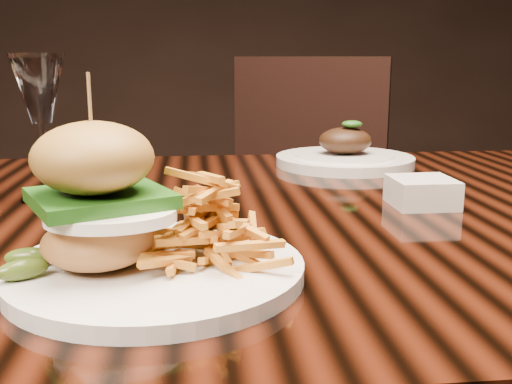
{
  "coord_description": "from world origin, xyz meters",
  "views": [
    {
      "loc": [
        -0.1,
        -0.77,
        0.95
      ],
      "look_at": [
        -0.03,
        -0.17,
        0.81
      ],
      "focal_mm": 42.0,
      "sensor_mm": 36.0,
      "label": 1
    }
  ],
  "objects": [
    {
      "name": "far_dish",
      "position": [
        0.19,
        0.31,
        0.77
      ],
      "size": [
        0.26,
        0.26,
        0.08
      ],
      "rotation": [
        0.0,
        0.0,
        0.24
      ],
      "color": "silver",
      "rests_on": "dining_table"
    },
    {
      "name": "burger_plate",
      "position": [
        -0.13,
        -0.25,
        0.8
      ],
      "size": [
        0.27,
        0.27,
        0.18
      ],
      "rotation": [
        0.0,
        0.0,
        0.22
      ],
      "color": "silver",
      "rests_on": "dining_table"
    },
    {
      "name": "chair_far",
      "position": [
        0.21,
        0.88,
        0.54
      ],
      "size": [
        0.61,
        0.61,
        0.95
      ],
      "rotation": [
        0.0,
        0.0,
        -0.41
      ],
      "color": "black",
      "rests_on": "ground"
    },
    {
      "name": "dining_table",
      "position": [
        0.0,
        0.0,
        0.67
      ],
      "size": [
        1.6,
        0.9,
        0.75
      ],
      "color": "black",
      "rests_on": "ground"
    },
    {
      "name": "ramekin",
      "position": [
        0.21,
        -0.01,
        0.77
      ],
      "size": [
        0.09,
        0.09,
        0.04
      ],
      "primitive_type": "cube",
      "rotation": [
        0.0,
        0.0,
        -0.16
      ],
      "color": "silver",
      "rests_on": "dining_table"
    },
    {
      "name": "wine_glass",
      "position": [
        -0.3,
        0.08,
        0.9
      ],
      "size": [
        0.07,
        0.07,
        0.2
      ],
      "color": "white",
      "rests_on": "dining_table"
    }
  ]
}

